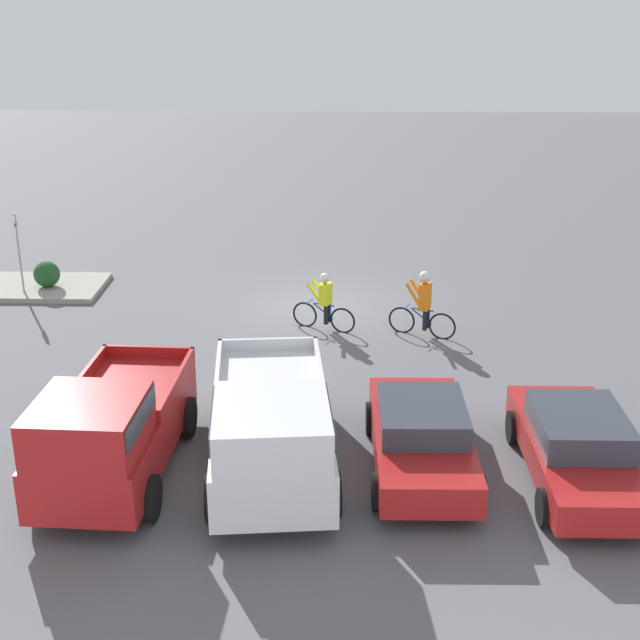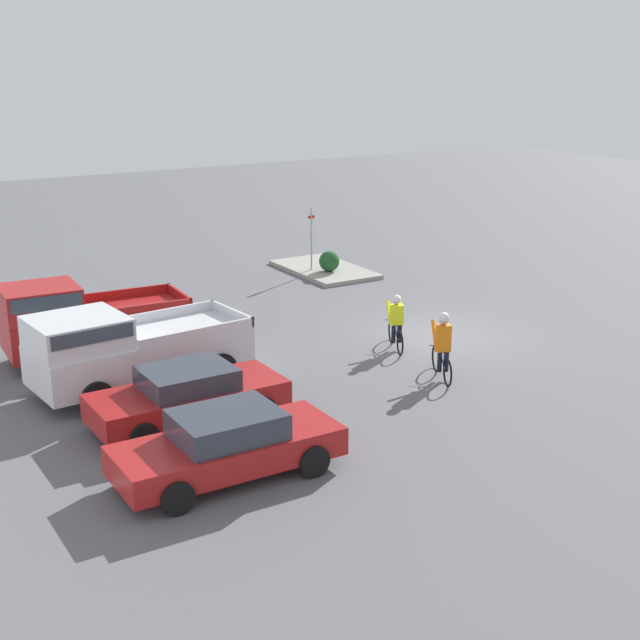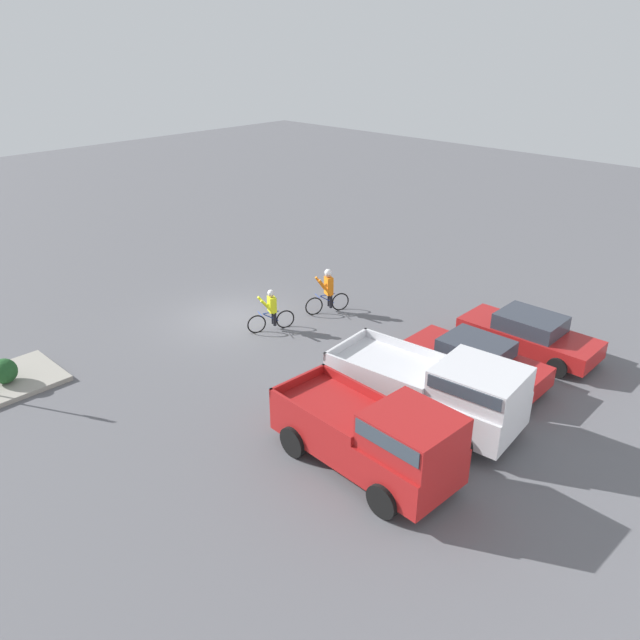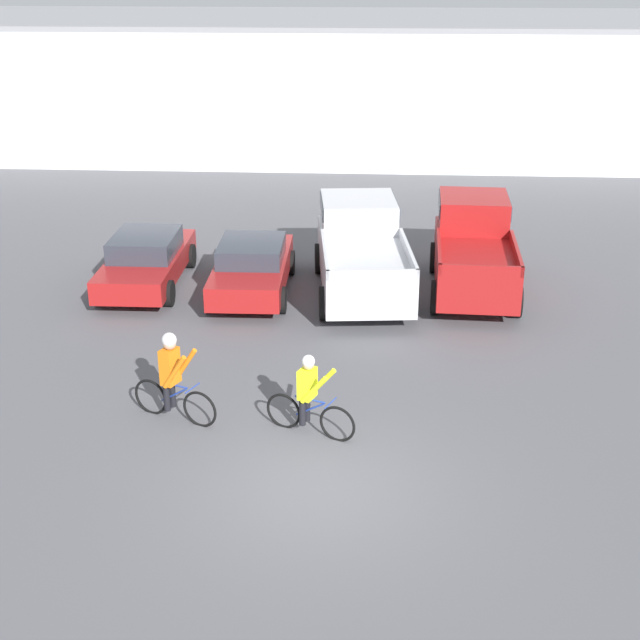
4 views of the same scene
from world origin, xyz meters
name	(u,v)px [view 3 (image 3 of 4)]	position (x,y,z in m)	size (l,w,h in m)	color
ground_plane	(235,318)	(0.00, 0.00, 0.00)	(80.00, 80.00, 0.00)	#56565B
sedan_0	(529,334)	(-5.07, 9.20, 0.69)	(1.96, 4.51, 1.37)	maroon
sedan_1	(475,360)	(-2.27, 8.85, 0.69)	(1.99, 4.38, 1.34)	maroon
pickup_truck_0	(437,388)	(0.49, 9.33, 1.08)	(2.69, 5.50, 2.07)	silver
pickup_truck_1	(377,436)	(3.35, 9.56, 1.12)	(2.32, 4.92, 2.16)	maroon
cyclist_0	(271,310)	(-0.31, 1.75, 0.78)	(1.67, 0.75, 1.58)	black
cyclist_1	(328,290)	(-2.85, 2.13, 0.90)	(1.69, 0.75, 1.77)	black
shrub	(4,371)	(7.92, -1.10, 0.53)	(0.77, 0.77, 0.77)	#1E4C23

